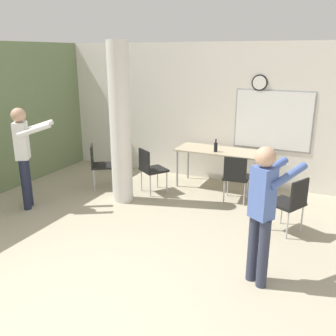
{
  "coord_description": "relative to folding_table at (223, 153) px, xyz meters",
  "views": [
    {
      "loc": [
        2.33,
        -2.29,
        2.61
      ],
      "look_at": [
        0.18,
        2.29,
        1.03
      ],
      "focal_mm": 40.0,
      "sensor_mm": 36.0,
      "label": 1
    }
  ],
  "objects": [
    {
      "name": "person_playing_side",
      "position": [
        1.34,
        -2.9,
        0.25
      ],
      "size": [
        0.58,
        0.68,
        1.65
      ],
      "color": "#2D3347",
      "rests_on": "ground_plane"
    },
    {
      "name": "wall_back",
      "position": [
        -0.3,
        0.53,
        0.67
      ],
      "size": [
        8.0,
        0.15,
        2.8
      ],
      "color": "silver",
      "rests_on": "ground_plane"
    },
    {
      "name": "support_pillar",
      "position": [
        -1.46,
        -1.37,
        0.67
      ],
      "size": [
        0.37,
        0.37,
        2.8
      ],
      "color": "silver",
      "rests_on": "ground_plane"
    },
    {
      "name": "chair_table_left",
      "position": [
        -1.17,
        -0.82,
        -0.22
      ],
      "size": [
        0.61,
        0.61,
        0.87
      ],
      "color": "black",
      "rests_on": "ground_plane"
    },
    {
      "name": "person_watching_back",
      "position": [
        -2.76,
        -2.34,
        0.3
      ],
      "size": [
        0.7,
        0.61,
        1.74
      ],
      "color": "#1E2338",
      "rests_on": "ground_plane"
    },
    {
      "name": "folding_table",
      "position": [
        0.0,
        0.0,
        0.0
      ],
      "size": [
        1.82,
        0.69,
        0.78
      ],
      "color": "tan",
      "rests_on": "ground_plane"
    },
    {
      "name": "chair_table_right",
      "position": [
        0.43,
        -0.59,
        -0.22
      ],
      "size": [
        0.48,
        0.48,
        0.87
      ],
      "color": "black",
      "rests_on": "ground_plane"
    },
    {
      "name": "chair_near_pillar",
      "position": [
        -2.23,
        -0.99,
        -0.22
      ],
      "size": [
        0.61,
        0.61,
        0.87
      ],
      "color": "black",
      "rests_on": "ground_plane"
    },
    {
      "name": "bottle_on_table",
      "position": [
        -0.11,
        -0.16,
        0.15
      ],
      "size": [
        0.07,
        0.07,
        0.25
      ],
      "color": "black",
      "rests_on": "folding_table"
    },
    {
      "name": "chair_mid_room",
      "position": [
        1.47,
        -1.44,
        -0.22
      ],
      "size": [
        0.59,
        0.59,
        0.87
      ],
      "color": "black",
      "rests_on": "ground_plane"
    },
    {
      "name": "ground_plane",
      "position": [
        -0.32,
        -4.53,
        -0.73
      ],
      "size": [
        24.0,
        24.0,
        0.0
      ],
      "primitive_type": "plane",
      "color": "#ADA389"
    }
  ]
}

